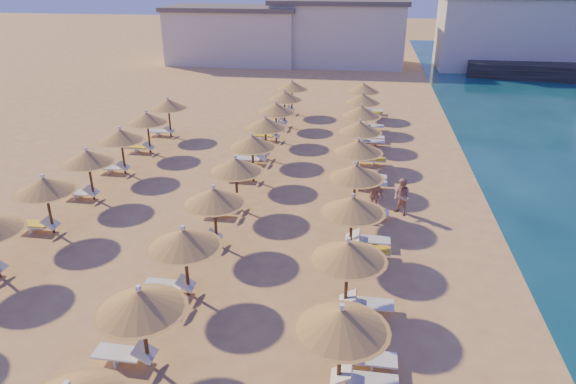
% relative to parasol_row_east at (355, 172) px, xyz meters
% --- Properties ---
extents(ground, '(220.00, 220.00, 0.00)m').
position_rel_parasol_row_east_xyz_m(ground, '(-3.55, -4.56, -2.20)').
color(ground, '#DDAE61').
rests_on(ground, ground).
extents(hotel_blocks, '(46.90, 9.10, 8.10)m').
position_rel_parasol_row_east_xyz_m(hotel_blocks, '(-0.13, 40.94, 1.50)').
color(hotel_blocks, silver).
rests_on(hotel_blocks, ground).
extents(parasol_row_east, '(2.60, 37.93, 2.72)m').
position_rel_parasol_row_east_xyz_m(parasol_row_east, '(0.00, 0.00, 0.00)').
color(parasol_row_east, brown).
rests_on(parasol_row_east, ground).
extents(parasol_row_west, '(2.60, 37.93, 2.72)m').
position_rel_parasol_row_east_xyz_m(parasol_row_west, '(-5.47, 0.00, 0.00)').
color(parasol_row_west, brown).
rests_on(parasol_row_west, ground).
extents(parasol_row_inland, '(2.60, 23.80, 2.72)m').
position_rel_parasol_row_east_xyz_m(parasol_row_inland, '(-12.78, 0.00, 0.00)').
color(parasol_row_inland, brown).
rests_on(parasol_row_inland, ground).
extents(loungers, '(16.00, 36.88, 0.66)m').
position_rel_parasol_row_east_xyz_m(loungers, '(-4.57, -0.06, -1.86)').
color(loungers, white).
rests_on(loungers, ground).
extents(beachgoer_c, '(1.09, 1.03, 1.81)m').
position_rel_parasol_row_east_xyz_m(beachgoer_c, '(0.90, 0.64, -1.30)').
color(beachgoer_c, tan).
rests_on(beachgoer_c, ground).
extents(beachgoer_b, '(1.07, 1.08, 1.76)m').
position_rel_parasol_row_east_xyz_m(beachgoer_b, '(2.17, 0.64, -1.32)').
color(beachgoer_b, tan).
rests_on(beachgoer_b, ground).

